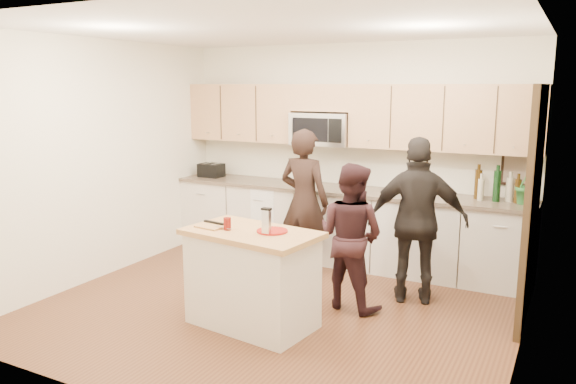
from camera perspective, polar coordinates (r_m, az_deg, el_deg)
The scene contains 21 objects.
floor at distance 5.73m, azimuth -1.25°, elevation -11.64°, with size 4.50×4.50×0.00m, color brown.
room_shell at distance 5.32m, azimuth -1.33°, elevation 5.86°, with size 4.52×4.02×2.71m.
back_cabinetry at distance 7.04m, azimuth 5.38°, elevation -3.36°, with size 4.50×0.66×0.94m.
upper_cabinetry at distance 6.96m, azimuth 6.29°, elevation 7.90°, with size 4.50×0.33×0.75m.
microwave at distance 7.07m, azimuth 3.54°, elevation 6.42°, with size 0.76×0.41×0.40m.
doorway at distance 5.64m, azimuth 23.73°, elevation -0.64°, with size 0.06×1.25×2.20m.
framed_picture at distance 6.71m, azimuth 22.10°, elevation 2.23°, with size 0.30×0.03×0.38m.
dish_towel at distance 7.21m, azimuth -2.15°, elevation -0.30°, with size 0.34×0.60×0.48m.
island at distance 5.20m, azimuth -3.66°, elevation -8.70°, with size 1.28×0.85×0.90m.
red_plate at distance 5.02m, azimuth -1.62°, elevation -3.98°, with size 0.28×0.28×0.02m, color maroon.
box_grater at distance 4.89m, azimuth -2.21°, elevation -2.89°, with size 0.08×0.05×0.22m.
drink_glass at distance 5.10m, azimuth -6.18°, elevation -3.23°, with size 0.07×0.07×0.11m, color #65100B.
cutting_board at distance 5.22m, azimuth -7.87°, elevation -3.49°, with size 0.26×0.18×0.02m, color #AF8749.
tongs at distance 5.29m, azimuth -7.52°, elevation -3.10°, with size 0.24×0.03×0.02m, color black.
knife at distance 5.12m, azimuth -6.63°, elevation -3.61°, with size 0.18×0.02×0.01m, color silver.
toaster at distance 7.83m, azimuth -7.80°, elevation 2.21°, with size 0.32×0.24×0.19m.
bottle_cluster at distance 6.53m, azimuth 20.44°, elevation 0.67°, with size 0.49×0.17×0.40m.
orchid at distance 6.46m, azimuth 23.10°, elevation 0.68°, with size 0.23×0.19×0.42m, color #2F7533.
woman_left at distance 6.55m, azimuth 1.66°, elevation -0.98°, with size 0.62×0.41×1.70m, color black.
woman_center at distance 5.57m, azimuth 6.39°, elevation -4.48°, with size 0.71×0.55×1.45m, color black.
woman_right at distance 5.78m, azimuth 13.04°, elevation -2.90°, with size 0.99×0.41×1.69m, color black.
Camera 1 is at (2.56, -4.64, 2.19)m, focal length 35.00 mm.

